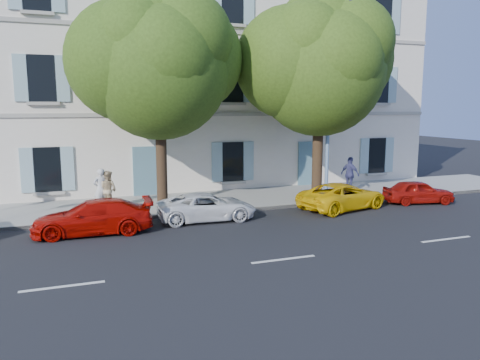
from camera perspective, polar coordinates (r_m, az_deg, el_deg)
name	(u,v)px	position (r m, az deg, el deg)	size (l,w,h in m)	color
ground	(237,227)	(17.33, -0.41, -5.70)	(90.00, 90.00, 0.00)	black
sidewalk	(204,202)	(21.45, -4.46, -2.67)	(36.00, 4.50, 0.15)	#A09E96
kerb	(218,212)	(19.41, -2.70, -3.87)	(36.00, 0.16, 0.16)	#9E998E
building	(174,77)	(26.64, -8.08, 12.34)	(28.00, 7.00, 12.00)	silver
car_red_coupe	(93,217)	(17.05, -17.50, -4.33)	(1.66, 4.07, 1.18)	#A70A04
car_white_coupe	(207,207)	(18.23, -4.08, -3.26)	(1.77, 3.85, 1.07)	white
car_yellow_supercar	(343,196)	(20.59, 12.40, -1.93)	(1.90, 4.12, 1.15)	yellow
car_red_hatchback	(418,192)	(22.85, 20.90, -1.34)	(1.27, 3.14, 1.07)	#950F09
tree_left	(159,70)	(19.70, -9.84, 13.13)	(5.73, 5.73, 8.88)	#3A2819
tree_right	(320,71)	(21.85, 9.68, 12.96)	(5.88, 5.88, 9.06)	#3A2819
street_lamp	(331,92)	(21.73, 11.02, 10.52)	(0.46, 1.85, 8.63)	#7293BF
pedestrian_a	(101,189)	(20.26, -16.61, -1.03)	(0.62, 0.41, 1.71)	beige
pedestrian_b	(108,190)	(20.29, -15.78, -1.14)	(0.78, 0.61, 1.60)	tan
pedestrian_c	(350,174)	(24.06, 13.26, 0.68)	(1.02, 0.43, 1.75)	#43457C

